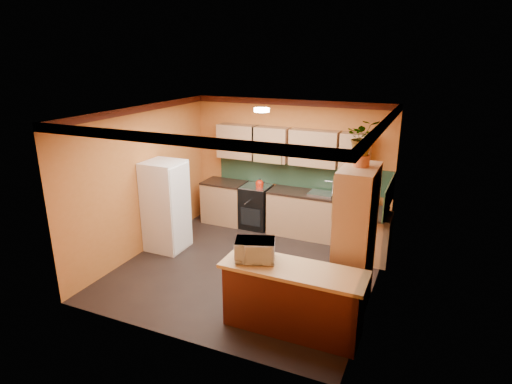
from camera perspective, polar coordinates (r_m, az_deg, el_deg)
room_shell at (r=7.04m, az=-0.12°, el=5.96°), size 4.24×4.24×2.72m
base_cabinets_back at (r=8.87m, az=3.72°, el=-2.60°), size 3.65×0.60×0.88m
countertop_back at (r=8.72m, az=3.78°, el=0.23°), size 3.65×0.62×0.04m
stove at (r=9.09m, az=0.02°, el=-1.96°), size 0.58×0.58×0.91m
kettle at (r=8.83m, az=0.48°, el=1.17°), size 0.21×0.21×0.18m
sink at (r=8.49m, az=8.70°, el=-0.19°), size 0.48×0.40×0.03m
base_cabinets_right at (r=7.92m, az=14.56°, el=-5.79°), size 0.60×0.80×0.88m
countertop_right at (r=7.75m, az=14.83°, el=-2.67°), size 0.62×0.80×0.04m
fridge at (r=8.14m, az=-11.94°, el=-1.83°), size 0.68×0.66×1.70m
pantry at (r=6.27m, az=13.02°, el=-6.07°), size 0.48×0.90×2.10m
fern_pot at (r=5.96m, az=13.88°, el=4.09°), size 0.22×0.22×0.16m
fern at (r=5.89m, az=14.11°, el=7.11°), size 0.52×0.48×0.48m
breakfast_bar at (r=5.86m, az=4.87°, el=-14.26°), size 1.80×0.55×0.88m
bar_top at (r=5.62m, az=5.00°, el=-10.25°), size 1.90×0.65×0.05m
microwave at (r=5.72m, az=-0.14°, el=-7.76°), size 0.61×0.51×0.29m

